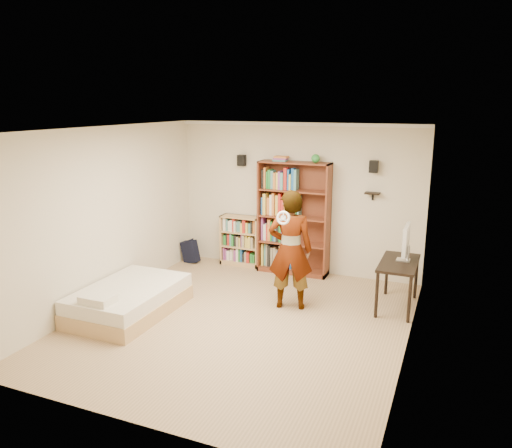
{
  "coord_description": "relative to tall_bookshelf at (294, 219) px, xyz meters",
  "views": [
    {
      "loc": [
        2.7,
        -5.97,
        3.04
      ],
      "look_at": [
        -0.02,
        0.6,
        1.3
      ],
      "focal_mm": 35.0,
      "sensor_mm": 36.0,
      "label": 1
    }
  ],
  "objects": [
    {
      "name": "tall_bookshelf",
      "position": [
        0.0,
        0.0,
        0.0
      ],
      "size": [
        1.28,
        0.37,
        2.03
      ],
      "primitive_type": null,
      "color": "brown",
      "rests_on": "ground"
    },
    {
      "name": "low_bookshelf",
      "position": [
        -1.06,
        0.04,
        -0.54
      ],
      "size": [
        0.76,
        0.29,
        0.95
      ],
      "primitive_type": null,
      "color": "tan",
      "rests_on": "ground"
    },
    {
      "name": "daybed",
      "position": [
        -1.66,
        -2.65,
        -0.75
      ],
      "size": [
        1.15,
        1.77,
        0.52
      ],
      "primitive_type": null,
      "color": "silver",
      "rests_on": "ground"
    },
    {
      "name": "imac",
      "position": [
        2.01,
        -0.84,
        -0.02
      ],
      "size": [
        0.16,
        0.55,
        0.54
      ],
      "primitive_type": null,
      "rotation": [
        0.0,
        0.0,
        0.09
      ],
      "color": "silver",
      "rests_on": "computer_desk"
    },
    {
      "name": "computer_desk",
      "position": [
        1.96,
        -0.93,
        -0.65
      ],
      "size": [
        0.53,
        1.06,
        0.73
      ],
      "primitive_type": null,
      "color": "black",
      "rests_on": "ground"
    },
    {
      "name": "navy_bag",
      "position": [
        -2.04,
        -0.19,
        -0.79
      ],
      "size": [
        0.35,
        0.25,
        0.44
      ],
      "primitive_type": null,
      "rotation": [
        0.0,
        0.0,
        -0.11
      ],
      "color": "black",
      "rests_on": "ground"
    },
    {
      "name": "speaker_right",
      "position": [
        1.35,
        0.09,
        0.99
      ],
      "size": [
        0.14,
        0.12,
        0.2
      ],
      "primitive_type": "cube",
      "color": "black",
      "rests_on": "room_shell"
    },
    {
      "name": "room_shell",
      "position": [
        -0.0,
        -2.31,
        0.75
      ],
      "size": [
        4.52,
        5.02,
        2.71
      ],
      "color": "beige",
      "rests_on": "ground"
    },
    {
      "name": "ground",
      "position": [
        -0.0,
        -2.31,
        -1.01
      ],
      "size": [
        4.5,
        5.0,
        0.01
      ],
      "primitive_type": "cube",
      "color": "tan",
      "rests_on": "ground"
    },
    {
      "name": "crown_molding",
      "position": [
        -0.0,
        -2.31,
        1.66
      ],
      "size": [
        4.5,
        5.0,
        0.06
      ],
      "color": "silver",
      "rests_on": "room_shell"
    },
    {
      "name": "speaker_left",
      "position": [
        -1.05,
        0.09,
        0.99
      ],
      "size": [
        0.14,
        0.12,
        0.2
      ],
      "primitive_type": "cube",
      "color": "black",
      "rests_on": "room_shell"
    },
    {
      "name": "wall_shelf",
      "position": [
        1.35,
        0.1,
        0.54
      ],
      "size": [
        0.25,
        0.16,
        0.02
      ],
      "primitive_type": "cube",
      "color": "black",
      "rests_on": "room_shell"
    },
    {
      "name": "person",
      "position": [
        0.46,
        -1.53,
        -0.11
      ],
      "size": [
        0.75,
        0.59,
        1.81
      ],
      "primitive_type": "imported",
      "rotation": [
        0.0,
        0.0,
        3.41
      ],
      "color": "black",
      "rests_on": "ground"
    },
    {
      "name": "wii_wheel",
      "position": [
        0.46,
        -1.87,
        0.45
      ],
      "size": [
        0.2,
        0.08,
        0.2
      ],
      "primitive_type": "torus",
      "rotation": [
        1.36,
        0.0,
        0.0
      ],
      "color": "silver",
      "rests_on": "person"
    }
  ]
}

